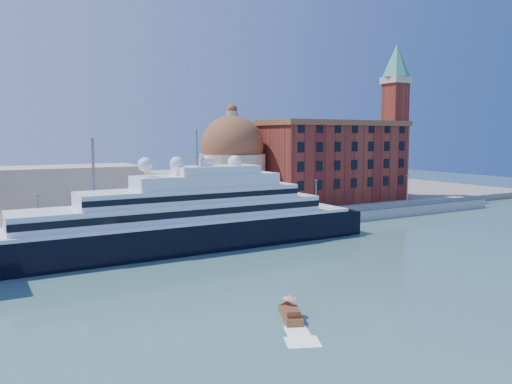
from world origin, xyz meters
TOP-DOWN VIEW (x-y plane):
  - ground at (0.00, 0.00)m, footprint 400.00×400.00m
  - quay at (0.00, 34.00)m, footprint 180.00×10.00m
  - land at (0.00, 75.00)m, footprint 260.00×72.00m
  - quay_fence at (0.00, 29.50)m, footprint 180.00×0.10m
  - superyacht at (-11.72, 23.00)m, footprint 86.23×11.95m
  - water_taxi at (-9.14, -16.41)m, footprint 4.03×6.03m
  - warehouse at (52.00, 52.00)m, footprint 43.00×19.00m
  - campanile at (76.00, 52.00)m, footprint 8.40×8.40m
  - church at (6.39, 57.72)m, footprint 66.00×18.00m
  - lamp_posts at (-12.67, 32.27)m, footprint 120.80×2.40m

SIDE VIEW (x-z plane):
  - ground at x=0.00m, z-range 0.00..0.00m
  - water_taxi at x=-9.14m, z-range -0.71..2.02m
  - land at x=0.00m, z-range 0.00..2.00m
  - quay at x=0.00m, z-range 0.00..2.50m
  - quay_fence at x=0.00m, z-range 2.50..3.70m
  - superyacht at x=-11.72m, z-range -8.44..17.33m
  - lamp_posts at x=-12.67m, z-range 0.84..18.84m
  - church at x=6.39m, z-range -1.84..23.66m
  - warehouse at x=52.00m, z-range 2.16..25.41m
  - campanile at x=76.00m, z-range 5.26..52.26m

